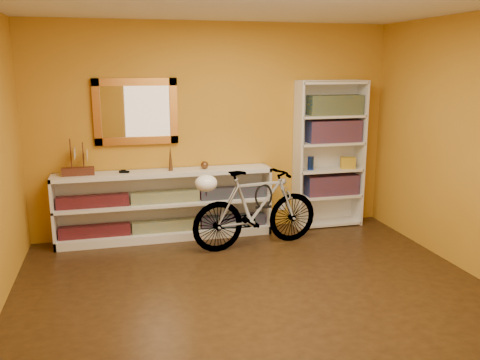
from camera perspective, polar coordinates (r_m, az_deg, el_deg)
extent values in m
cube|color=black|center=(4.77, 2.11, -13.11)|extent=(4.50, 4.00, 0.01)
cube|color=silver|center=(4.32, 2.41, 19.77)|extent=(4.50, 4.00, 0.01)
cube|color=#B97A1B|center=(6.29, -2.92, 5.70)|extent=(4.50, 0.01, 2.60)
cube|color=#9B571C|center=(6.11, -11.73, 7.60)|extent=(0.98, 0.06, 0.78)
cube|color=silver|center=(6.71, 4.78, -3.02)|extent=(0.09, 0.02, 0.09)
cube|color=black|center=(6.24, -8.36, -5.13)|extent=(2.50, 0.13, 0.14)
cube|color=#1C537F|center=(6.13, -8.47, -1.89)|extent=(2.50, 0.13, 0.14)
imported|color=black|center=(6.06, -12.98, 0.80)|extent=(0.00, 0.00, 0.00)
cone|color=brown|center=(6.06, -7.89, 2.52)|extent=(0.05, 0.05, 0.31)
sphere|color=brown|center=(6.14, -4.04, 1.70)|extent=(0.09, 0.09, 0.09)
cube|color=maroon|center=(6.74, 10.35, -0.53)|extent=(0.70, 0.22, 0.26)
cube|color=maroon|center=(6.61, 10.60, 5.46)|extent=(0.70, 0.22, 0.28)
cube|color=navy|center=(6.57, 10.72, 8.36)|extent=(0.70, 0.22, 0.25)
cylinder|color=#16309A|center=(6.53, 8.02, 1.90)|extent=(0.08, 0.08, 0.18)
cube|color=maroon|center=(6.50, 8.57, 8.11)|extent=(0.16, 0.16, 0.19)
cube|color=gold|center=(6.72, 12.14, 1.91)|extent=(0.22, 0.18, 0.15)
imported|color=silver|center=(5.84, 1.84, -3.23)|extent=(0.62, 1.62, 0.93)
ellipsoid|color=white|center=(5.54, -3.86, -0.37)|extent=(0.25, 0.24, 0.19)
torus|color=black|center=(5.84, 2.69, -1.82)|extent=(0.21, 0.02, 0.21)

